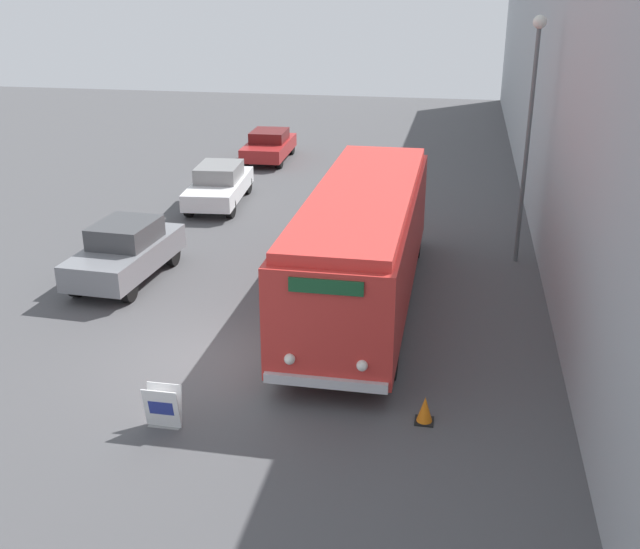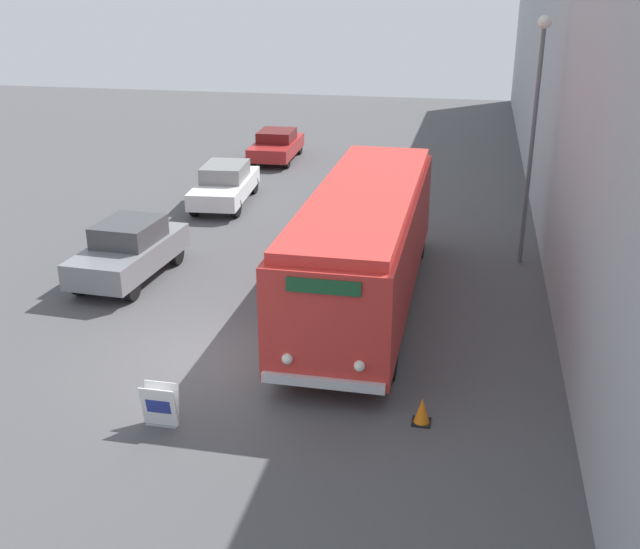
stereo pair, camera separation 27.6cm
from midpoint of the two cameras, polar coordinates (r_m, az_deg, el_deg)
The scene contains 9 objects.
ground_plane at distance 16.68m, azimuth -7.73°, elevation -6.50°, with size 80.00×80.00×0.00m, color #4C4C4F.
building_wall_right at distance 24.20m, azimuth 17.93°, elevation 12.09°, with size 0.30×60.00×8.44m.
vintage_bus at distance 18.72m, azimuth 3.82°, elevation 2.60°, with size 2.55×10.40×3.05m.
sign_board at distance 14.41m, azimuth -11.53°, elevation -9.78°, with size 0.68×0.32×0.84m.
streetlamp at distance 21.83m, azimuth 16.45°, elevation 11.89°, with size 0.36×0.36×6.92m.
parked_car_near at distance 21.27m, azimuth -13.96°, elevation 1.81°, with size 1.96×4.21×1.64m.
parked_car_mid at distance 27.98m, azimuth -6.96°, elevation 6.86°, with size 2.15×4.70×1.48m.
parked_car_far at distance 34.87m, azimuth -3.10°, elevation 9.82°, with size 1.97×4.35×1.36m.
traffic_cone at distance 14.40m, azimuth 8.33°, elevation -10.25°, with size 0.36×0.36×0.53m.
Camera 2 is at (5.29, -13.78, 7.80)m, focal length 42.00 mm.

